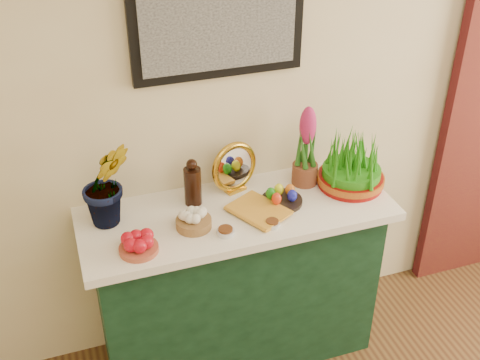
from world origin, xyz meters
name	(u,v)px	position (x,y,z in m)	size (l,w,h in m)	color
sideboard	(237,287)	(-0.40, 2.00, 0.42)	(1.30, 0.45, 0.85)	#163E26
tablecloth	(236,212)	(-0.40, 2.00, 0.87)	(1.40, 0.55, 0.04)	white
hyacinth_green	(105,170)	(-0.94, 2.09, 1.15)	(0.26, 0.22, 0.51)	#27671C
apple_bowl	(138,244)	(-0.87, 1.85, 0.92)	(0.16, 0.16, 0.08)	#AB4E34
garlic_basket	(194,220)	(-0.62, 1.93, 0.93)	(0.18, 0.18, 0.09)	olive
vinegar_cruet	(193,184)	(-0.57, 2.11, 0.99)	(0.08, 0.08, 0.23)	black
mirror	(234,168)	(-0.36, 2.16, 1.01)	(0.25, 0.12, 0.24)	gold
book	(244,219)	(-0.40, 1.89, 0.91)	(0.17, 0.25, 0.03)	gold
spice_dish_left	(226,231)	(-0.50, 1.84, 0.90)	(0.08, 0.08, 0.03)	silver
spice_dish_right	(272,223)	(-0.30, 1.83, 0.90)	(0.07, 0.07, 0.03)	silver
egg_plate	(282,197)	(-0.19, 1.98, 0.92)	(0.21, 0.21, 0.08)	black
hyacinth_pink	(306,150)	(-0.03, 2.11, 1.07)	(0.12, 0.12, 0.40)	brown
wheatgrass_sabzeh	(352,165)	(0.17, 2.01, 1.00)	(0.31, 0.31, 0.26)	maroon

